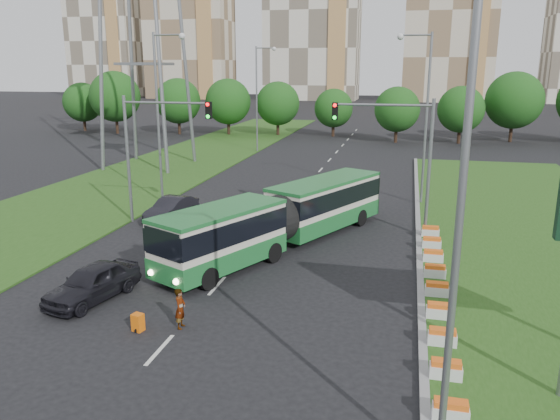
% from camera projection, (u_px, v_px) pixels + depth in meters
% --- Properties ---
extents(ground, '(360.00, 360.00, 0.00)m').
position_uv_depth(ground, '(281.00, 292.00, 24.24)').
color(ground, black).
rests_on(ground, ground).
extents(grass_median, '(14.00, 60.00, 0.15)m').
position_uv_depth(grass_median, '(554.00, 254.00, 28.88)').
color(grass_median, '#244C15').
rests_on(grass_median, ground).
extents(median_kerb, '(0.30, 60.00, 0.18)m').
position_uv_depth(median_kerb, '(419.00, 245.00, 30.41)').
color(median_kerb, gray).
rests_on(median_kerb, ground).
extents(left_verge, '(12.00, 110.00, 0.10)m').
position_uv_depth(left_verge, '(156.00, 172.00, 51.75)').
color(left_verge, '#244C15').
rests_on(left_verge, ground).
extents(lane_markings, '(0.20, 100.00, 0.01)m').
position_uv_depth(lane_markings, '(301.00, 192.00, 43.74)').
color(lane_markings, silver).
rests_on(lane_markings, ground).
extents(flower_planters, '(1.10, 18.10, 0.60)m').
position_uv_depth(flower_planters, '(437.00, 289.00, 23.40)').
color(flower_planters, silver).
rests_on(flower_planters, grass_median).
extents(traffic_mast_median, '(5.76, 0.32, 8.00)m').
position_uv_depth(traffic_mast_median, '(402.00, 145.00, 31.25)').
color(traffic_mast_median, gray).
rests_on(traffic_mast_median, ground).
extents(traffic_mast_left, '(5.76, 0.32, 8.00)m').
position_uv_depth(traffic_mast_left, '(150.00, 140.00, 33.65)').
color(traffic_mast_left, gray).
rests_on(traffic_mast_left, ground).
extents(street_lamps, '(36.00, 60.00, 12.00)m').
position_uv_depth(street_lamps, '(270.00, 130.00, 32.80)').
color(street_lamps, gray).
rests_on(street_lamps, ground).
extents(tree_line, '(120.00, 8.00, 9.00)m').
position_uv_depth(tree_line, '(447.00, 108.00, 72.69)').
color(tree_line, '#174913').
rests_on(tree_line, ground).
extents(apartment_tower_west, '(26.00, 15.00, 48.00)m').
position_uv_depth(apartment_tower_west, '(189.00, 21.00, 173.82)').
color(apartment_tower_west, beige).
rests_on(apartment_tower_west, ground).
extents(apartment_tower_cwest, '(28.00, 15.00, 52.00)m').
position_uv_depth(apartment_tower_cwest, '(313.00, 12.00, 164.47)').
color(apartment_tower_cwest, beige).
rests_on(apartment_tower_cwest, ground).
extents(apartment_tower_ceast, '(25.00, 15.00, 50.00)m').
position_uv_depth(apartment_tower_ceast, '(451.00, 12.00, 155.88)').
color(apartment_tower_ceast, beige).
rests_on(apartment_tower_ceast, ground).
extents(midrise_west, '(22.00, 14.00, 36.00)m').
position_uv_depth(midrise_west, '(106.00, 42.00, 181.97)').
color(midrise_west, beige).
rests_on(midrise_west, ground).
extents(articulated_bus, '(2.60, 16.71, 2.75)m').
position_uv_depth(articulated_bus, '(278.00, 217.00, 30.08)').
color(articulated_bus, beige).
rests_on(articulated_bus, ground).
extents(car_left_near, '(2.85, 4.85, 1.55)m').
position_uv_depth(car_left_near, '(92.00, 283.00, 23.24)').
color(car_left_near, black).
rests_on(car_left_near, ground).
extents(car_left_far, '(2.25, 4.69, 1.48)m').
position_uv_depth(car_left_far, '(171.00, 209.00, 35.51)').
color(car_left_far, black).
rests_on(car_left_far, ground).
extents(pedestrian, '(0.42, 0.60, 1.59)m').
position_uv_depth(pedestrian, '(180.00, 308.00, 20.70)').
color(pedestrian, gray).
rests_on(pedestrian, ground).
extents(shopping_trolley, '(0.40, 0.42, 0.68)m').
position_uv_depth(shopping_trolley, '(138.00, 322.00, 20.56)').
color(shopping_trolley, '#E0600B').
rests_on(shopping_trolley, ground).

